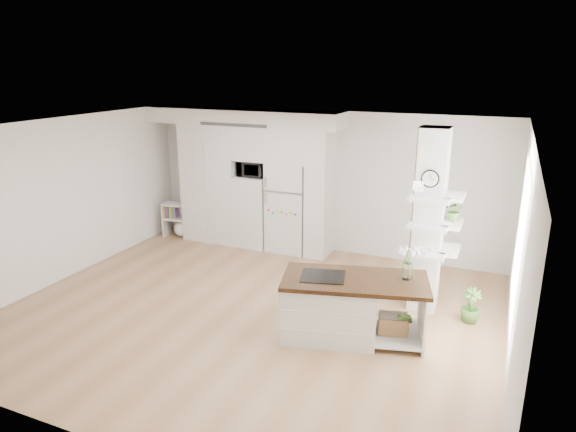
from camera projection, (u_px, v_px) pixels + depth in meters
name	position (u px, v px, depth m)	size (l,w,h in m)	color
floor	(250.00, 312.00, 7.59)	(7.00, 6.00, 0.01)	#A17A57
room	(248.00, 190.00, 7.06)	(7.04, 6.04, 2.72)	white
cabinet_wall	(246.00, 171.00, 10.06)	(4.00, 0.71, 2.70)	silver
refrigerator	(289.00, 207.00, 9.90)	(0.78, 0.69, 1.75)	white
column	(434.00, 223.00, 7.29)	(0.69, 0.90, 2.70)	silver
window	(519.00, 241.00, 6.10)	(2.40, 2.40, 0.00)	white
pendant_light	(372.00, 180.00, 6.47)	(0.12, 0.12, 0.10)	white
kitchen_island	(338.00, 305.00, 6.81)	(2.05, 1.34, 1.42)	silver
bookshelf	(180.00, 222.00, 10.83)	(0.65, 0.44, 0.72)	silver
floor_plant_a	(403.00, 327.00, 6.69)	(0.26, 0.21, 0.47)	#416E2C
floor_plant_b	(471.00, 306.00, 7.24)	(0.28, 0.28, 0.50)	#416E2C
microwave	(253.00, 169.00, 9.93)	(0.54, 0.37, 0.30)	#2D2D2D
shelf_plant	(455.00, 210.00, 7.30)	(0.27, 0.23, 0.30)	#416E2C
decor_bowl	(424.00, 251.00, 7.22)	(0.22, 0.22, 0.05)	white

